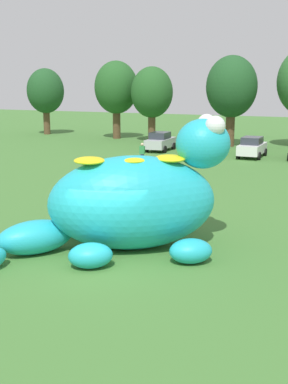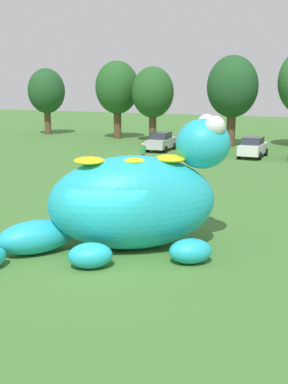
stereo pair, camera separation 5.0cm
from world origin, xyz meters
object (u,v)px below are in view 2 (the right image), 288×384
car_white (253,147)px  spectator_mid_field (143,154)px  car_silver (161,141)px  car_green (207,143)px  giant_inflatable_creature (132,201)px

car_white → spectator_mid_field: (-6.56, -7.65, -0.01)m
car_silver → car_green: bearing=5.8°
car_white → giant_inflatable_creature: bearing=-87.6°
giant_inflatable_creature → car_silver: bearing=110.6°
giant_inflatable_creature → spectator_mid_field: giant_inflatable_creature is taller
car_green → spectator_mid_field: (-2.28, -8.65, -0.01)m
car_silver → car_white: 8.56m
giant_inflatable_creature → car_green: size_ratio=2.03×
car_white → car_silver: bearing=176.2°
giant_inflatable_creature → car_silver: (-9.58, 25.46, -0.94)m
car_green → giant_inflatable_creature: bearing=-78.4°
car_green → car_white: (4.29, -1.00, 0.00)m
car_silver → car_green: same height
car_green → spectator_mid_field: bearing=-104.7°
car_silver → car_white: same height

